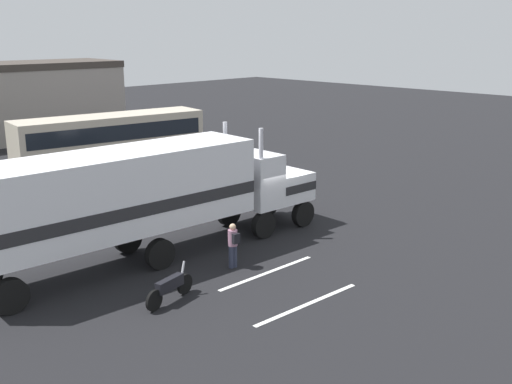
# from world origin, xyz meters

# --- Properties ---
(ground_plane) EXTENTS (120.00, 120.00, 0.00)m
(ground_plane) POSITION_xyz_m (0.00, 0.00, 0.00)
(ground_plane) COLOR black
(lane_stripe_near) EXTENTS (4.40, 0.28, 0.01)m
(lane_stripe_near) POSITION_xyz_m (-3.68, -3.50, 0.01)
(lane_stripe_near) COLOR silver
(lane_stripe_near) RESTS_ON ground_plane
(lane_stripe_mid) EXTENTS (4.40, 0.42, 0.01)m
(lane_stripe_mid) POSITION_xyz_m (-4.62, -6.11, 0.01)
(lane_stripe_mid) COLOR silver
(lane_stripe_mid) RESTS_ON ground_plane
(semi_truck) EXTENTS (14.29, 3.41, 4.50)m
(semi_truck) POSITION_xyz_m (-5.87, 0.56, 2.52)
(semi_truck) COLOR white
(semi_truck) RESTS_ON ground_plane
(person_bystander) EXTENTS (0.34, 0.46, 1.63)m
(person_bystander) POSITION_xyz_m (-4.16, -2.29, 0.89)
(person_bystander) COLOR #2D3347
(person_bystander) RESTS_ON ground_plane
(parked_bus) EXTENTS (11.26, 4.24, 3.40)m
(parked_bus) POSITION_xyz_m (1.01, 13.58, 2.07)
(parked_bus) COLOR #BFB29E
(parked_bus) RESTS_ON ground_plane
(motorcycle) EXTENTS (2.08, 0.54, 1.12)m
(motorcycle) POSITION_xyz_m (-7.47, -2.96, 0.48)
(motorcycle) COLOR black
(motorcycle) RESTS_ON ground_plane
(building_backdrop) EXTENTS (17.10, 7.07, 5.78)m
(building_backdrop) POSITION_xyz_m (1.49, 28.50, 3.11)
(building_backdrop) COLOR #9E938C
(building_backdrop) RESTS_ON ground_plane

